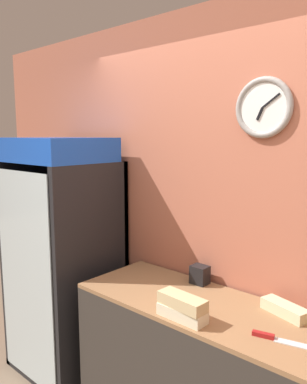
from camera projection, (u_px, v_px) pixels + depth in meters
The scene contains 8 objects.
wall_back at pixel (237, 222), 2.34m from camera, with size 5.20×0.09×2.70m.
prep_counter at pixel (203, 378), 2.22m from camera, with size 1.57×0.60×0.93m.
beverage_cooler at pixel (68, 244), 3.00m from camera, with size 0.78×0.68×1.87m.
sandwich_stack_bottom at pixel (182, 313), 1.97m from camera, with size 0.27×0.10×0.06m.
sandwich_stack_middle at pixel (182, 301), 1.96m from camera, with size 0.28×0.12×0.06m.
sandwich_flat_left at pixel (285, 309), 2.02m from camera, with size 0.28×0.17×0.06m.
chefs_knife at pixel (274, 338), 1.77m from camera, with size 0.29×0.11×0.02m.
napkin_dispenser at pixel (200, 275), 2.44m from camera, with size 0.11×0.09×0.12m.
Camera 1 is at (1.12, -0.86, 1.89)m, focal length 35.00 mm.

